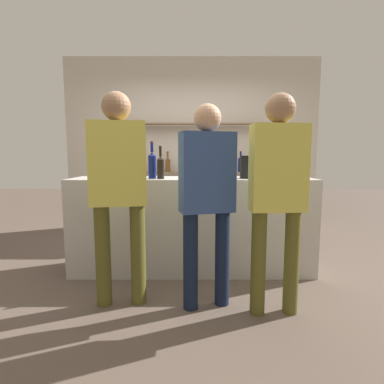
{
  "coord_description": "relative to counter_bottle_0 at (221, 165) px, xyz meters",
  "views": [
    {
      "loc": [
        0.0,
        -3.14,
        1.23
      ],
      "look_at": [
        0.0,
        0.0,
        0.85
      ],
      "focal_mm": 28.0,
      "sensor_mm": 36.0,
      "label": 1
    }
  ],
  "objects": [
    {
      "name": "back_shelf",
      "position": [
        -0.3,
        1.82,
        0.03
      ],
      "size": [
        2.3,
        0.18,
        1.75
      ],
      "color": "#897056",
      "rests_on": "ground_plane"
    },
    {
      "name": "customer_center",
      "position": [
        -0.18,
        -0.69,
        -0.18
      ],
      "size": [
        0.46,
        0.29,
        1.62
      ],
      "rotation": [
        0.0,
        0.0,
        1.84
      ],
      "color": "#121C33",
      "rests_on": "ground_plane"
    },
    {
      "name": "customer_right",
      "position": [
        0.35,
        -0.8,
        -0.14
      ],
      "size": [
        0.42,
        0.22,
        1.68
      ],
      "rotation": [
        0.0,
        0.0,
        1.62
      ],
      "color": "brown",
      "rests_on": "ground_plane"
    },
    {
      "name": "ice_bucket",
      "position": [
        0.28,
        0.05,
        -0.02
      ],
      "size": [
        0.18,
        0.18,
        0.23
      ],
      "color": "black",
      "rests_on": "bar_counter"
    },
    {
      "name": "customer_left",
      "position": [
        -0.88,
        -0.65,
        -0.12
      ],
      "size": [
        0.47,
        0.26,
        1.72
      ],
      "rotation": [
        0.0,
        0.0,
        1.72
      ],
      "color": "brown",
      "rests_on": "ground_plane"
    },
    {
      "name": "ground_plane",
      "position": [
        -0.3,
        0.11,
        -1.14
      ],
      "size": [
        16.0,
        16.0,
        0.0
      ],
      "primitive_type": "plane",
      "color": "brown"
    },
    {
      "name": "counter_bottle_1",
      "position": [
        -0.61,
        -0.02,
        -0.02
      ],
      "size": [
        0.07,
        0.07,
        0.33
      ],
      "color": "black",
      "rests_on": "bar_counter"
    },
    {
      "name": "back_wall",
      "position": [
        -0.3,
        2.0,
        0.26
      ],
      "size": [
        4.11,
        0.12,
        2.8
      ],
      "primitive_type": "cube",
      "color": "beige",
      "rests_on": "ground_plane"
    },
    {
      "name": "counter_bottle_2",
      "position": [
        -0.7,
        0.03,
        0.0
      ],
      "size": [
        0.08,
        0.08,
        0.38
      ],
      "color": "#0F1956",
      "rests_on": "bar_counter"
    },
    {
      "name": "wine_glass",
      "position": [
        -1.12,
        0.27,
        -0.03
      ],
      "size": [
        0.08,
        0.08,
        0.15
      ],
      "color": "silver",
      "rests_on": "bar_counter"
    },
    {
      "name": "counter_bottle_0",
      "position": [
        0.0,
        0.0,
        0.0
      ],
      "size": [
        0.08,
        0.08,
        0.37
      ],
      "color": "#0F1956",
      "rests_on": "bar_counter"
    },
    {
      "name": "bar_counter",
      "position": [
        -0.3,
        0.11,
        -0.64
      ],
      "size": [
        2.51,
        0.57,
        1.0
      ],
      "primitive_type": "cube",
      "color": "#B7B2AD",
      "rests_on": "ground_plane"
    }
  ]
}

